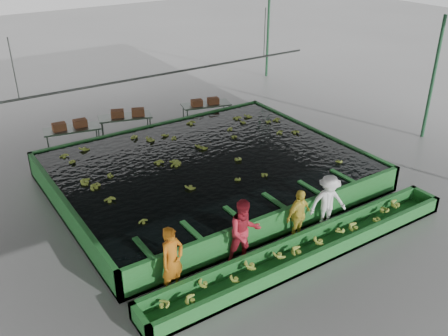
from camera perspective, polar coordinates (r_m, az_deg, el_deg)
ground at (r=16.32m, az=0.97°, el=-3.80°), size 80.00×80.00×0.00m
shed_roof at (r=14.42m, az=1.13°, el=13.55°), size 20.00×22.00×0.04m
shed_posts at (r=15.19m, az=1.04°, el=4.34°), size 20.00×22.00×5.00m
flotation_tank at (r=17.20m, az=-1.84°, el=-0.38°), size 10.00×8.00×0.90m
tank_water at (r=17.02m, az=-1.86°, el=0.82°), size 9.70×7.70×0.00m
sorting_trough at (r=13.85m, az=9.52°, el=-9.20°), size 10.00×1.00×0.50m
cableway_rail at (r=19.13m, az=-7.58°, el=10.49°), size 0.08×0.08×14.00m
rail_hanger_left at (r=17.36m, az=-22.92°, el=10.37°), size 0.04×0.04×2.00m
rail_hanger_right at (r=21.47m, az=4.67°, el=15.18°), size 0.04×0.04×2.00m
worker_a at (r=12.24m, az=-5.93°, el=-10.50°), size 0.76×0.60×1.84m
worker_b at (r=13.13m, az=2.35°, el=-7.35°), size 1.05×0.90×1.89m
worker_c at (r=14.21m, az=8.51°, el=-5.40°), size 0.99×0.53×1.61m
worker_d at (r=14.87m, az=11.80°, el=-3.85°), size 1.27×0.98×1.74m
packing_table_left at (r=20.44m, az=-16.84°, el=3.12°), size 2.25×1.25×0.97m
packing_table_mid at (r=21.16m, az=-11.14°, el=4.62°), size 2.29×1.43×0.97m
packing_table_right at (r=22.21m, az=-2.05°, el=6.18°), size 2.25×1.35×0.96m
box_stack_left at (r=20.28m, az=-17.17°, el=4.36°), size 1.33×0.47×0.28m
box_stack_mid at (r=20.95m, az=-10.91°, el=5.84°), size 1.39×0.85×0.29m
box_stack_right at (r=21.94m, az=-2.18°, el=7.25°), size 1.27×0.60×0.26m
floating_bananas at (r=17.64m, az=-3.23°, el=1.77°), size 9.19×6.26×0.13m
trough_bananas at (r=13.77m, az=9.57°, el=-8.70°), size 9.15×0.61×0.12m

